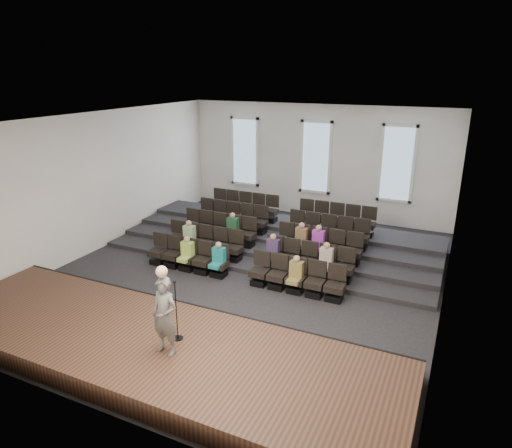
{
  "coord_description": "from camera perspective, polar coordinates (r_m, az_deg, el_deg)",
  "views": [
    {
      "loc": [
        6.1,
        -12.34,
        6.4
      ],
      "look_at": [
        0.1,
        0.5,
        1.58
      ],
      "focal_mm": 32.0,
      "sensor_mm": 36.0,
      "label": 1
    }
  ],
  "objects": [
    {
      "name": "ground",
      "position": [
        15.18,
        -1.14,
        -6.16
      ],
      "size": [
        14.0,
        14.0,
        0.0
      ],
      "primitive_type": "plane",
      "color": "black",
      "rests_on": "ground"
    },
    {
      "name": "ceiling",
      "position": [
        13.83,
        -1.27,
        13.02
      ],
      "size": [
        12.0,
        14.0,
        0.02
      ],
      "primitive_type": "cube",
      "color": "white",
      "rests_on": "ground"
    },
    {
      "name": "wall_back",
      "position": [
        20.67,
        7.5,
        7.75
      ],
      "size": [
        12.0,
        0.04,
        5.0
      ],
      "primitive_type": "cube",
      "color": "white",
      "rests_on": "ground"
    },
    {
      "name": "wall_front",
      "position": [
        8.98,
        -21.61,
        -8.38
      ],
      "size": [
        12.0,
        0.04,
        5.0
      ],
      "primitive_type": "cube",
      "color": "white",
      "rests_on": "ground"
    },
    {
      "name": "wall_left",
      "position": [
        17.73,
        -19.01,
        5.05
      ],
      "size": [
        0.04,
        14.0,
        5.0
      ],
      "primitive_type": "cube",
      "color": "white",
      "rests_on": "ground"
    },
    {
      "name": "wall_right",
      "position": [
        12.94,
        23.48,
        -0.36
      ],
      "size": [
        0.04,
        14.0,
        5.0
      ],
      "primitive_type": "cube",
      "color": "white",
      "rests_on": "ground"
    },
    {
      "name": "stage",
      "position": [
        11.29,
        -13.02,
        -14.78
      ],
      "size": [
        11.8,
        3.6,
        0.5
      ],
      "primitive_type": "cube",
      "color": "#503022",
      "rests_on": "ground"
    },
    {
      "name": "stage_lip",
      "position": [
        12.49,
        -8.01,
        -10.9
      ],
      "size": [
        11.8,
        0.06,
        0.52
      ],
      "primitive_type": "cube",
      "color": "black",
      "rests_on": "ground"
    },
    {
      "name": "risers",
      "position": [
        17.78,
        3.37,
        -1.67
      ],
      "size": [
        11.8,
        4.8,
        0.6
      ],
      "color": "black",
      "rests_on": "ground"
    },
    {
      "name": "seating_rows",
      "position": [
        16.2,
        1.25,
        -1.89
      ],
      "size": [
        6.8,
        4.7,
        1.67
      ],
      "color": "black",
      "rests_on": "ground"
    },
    {
      "name": "windows",
      "position": [
        20.56,
        7.47,
        8.27
      ],
      "size": [
        8.44,
        0.1,
        3.24
      ],
      "color": "white",
      "rests_on": "wall_back"
    },
    {
      "name": "audience",
      "position": [
        15.14,
        0.33,
        -2.8
      ],
      "size": [
        5.45,
        2.64,
        1.1
      ],
      "color": "#A4CF53",
      "rests_on": "seating_rows"
    },
    {
      "name": "speaker",
      "position": [
        10.14,
        -11.33,
        -11.23
      ],
      "size": [
        0.68,
        0.48,
        1.78
      ],
      "primitive_type": "imported",
      "rotation": [
        0.0,
        0.0,
        -0.08
      ],
      "color": "#5B5956",
      "rests_on": "stage"
    },
    {
      "name": "mic_stand",
      "position": [
        10.78,
        -9.84,
        -11.96
      ],
      "size": [
        0.25,
        0.25,
        1.48
      ],
      "color": "black",
      "rests_on": "stage"
    }
  ]
}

